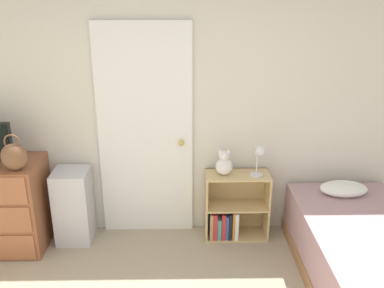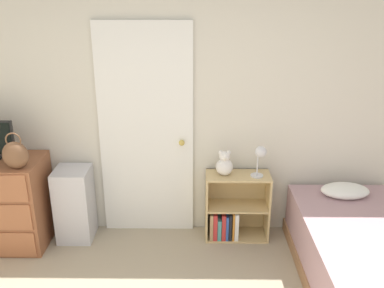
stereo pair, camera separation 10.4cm
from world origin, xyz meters
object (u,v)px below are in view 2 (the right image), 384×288
at_px(bed, 366,260).
at_px(teddy_bear, 224,164).
at_px(desk_lamp, 260,155).
at_px(storage_bin, 75,204).
at_px(dresser, 1,203).
at_px(bookshelf, 232,212).
at_px(handbag, 15,155).

bearing_deg(bed, teddy_bear, 145.95).
bearing_deg(desk_lamp, storage_bin, 179.61).
bearing_deg(storage_bin, teddy_bear, 1.19).
bearing_deg(storage_bin, bed, -15.84).
height_order(dresser, bookshelf, dresser).
bearing_deg(teddy_bear, handbag, -170.57).
bearing_deg(bed, bookshelf, 143.81).
xyz_separation_m(storage_bin, bookshelf, (1.52, 0.03, -0.10)).
height_order(teddy_bear, bed, teddy_bear).
xyz_separation_m(dresser, handbag, (0.29, -0.17, 0.55)).
relative_size(dresser, bed, 0.47).
height_order(storage_bin, bookshelf, storage_bin).
relative_size(desk_lamp, bed, 0.17).
relative_size(storage_bin, teddy_bear, 2.95).
distance_m(desk_lamp, bed, 1.24).
xyz_separation_m(teddy_bear, desk_lamp, (0.32, -0.04, 0.11)).
distance_m(dresser, bookshelf, 2.19).
relative_size(handbag, bookshelf, 0.49).
height_order(dresser, handbag, handbag).
bearing_deg(bed, dresser, 169.05).
bearing_deg(handbag, bed, -8.79).
xyz_separation_m(handbag, storage_bin, (0.38, 0.27, -0.62)).
distance_m(dresser, teddy_bear, 2.13).
bearing_deg(bed, handbag, 171.21).
xyz_separation_m(handbag, bookshelf, (1.90, 0.30, -0.72)).
bearing_deg(handbag, bookshelf, 9.06).
height_order(storage_bin, teddy_bear, teddy_bear).
xyz_separation_m(handbag, desk_lamp, (2.13, 0.26, -0.10)).
height_order(bookshelf, bed, bookshelf).
distance_m(bookshelf, desk_lamp, 0.67).
bearing_deg(desk_lamp, bed, -41.94).
relative_size(handbag, bed, 0.18).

